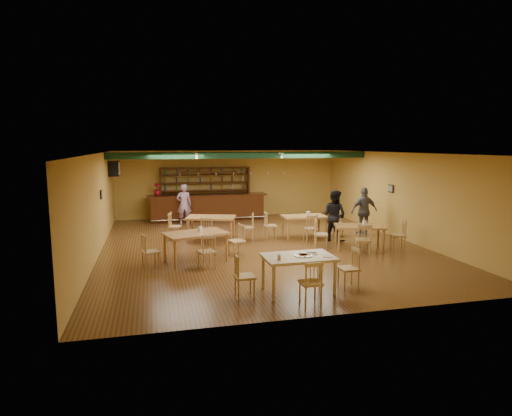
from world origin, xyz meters
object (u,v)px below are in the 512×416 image
object	(u,v)px
dining_table_d	(359,237)
patron_right_a	(334,215)
patron_bar	(184,204)
dining_table_a	(211,228)
bar_counter	(208,207)
dining_table_c	(196,247)
dining_table_b	(304,226)
near_table	(298,274)

from	to	relation	value
dining_table_d	patron_right_a	size ratio (longest dim) A/B	0.86
patron_bar	dining_table_a	bearing A→B (deg)	101.63
dining_table_d	bar_counter	bearing A→B (deg)	139.16
dining_table_a	patron_right_a	world-z (taller)	patron_right_a
dining_table_c	patron_right_a	world-z (taller)	patron_right_a
dining_table_d	patron_bar	bearing A→B (deg)	149.49
bar_counter	dining_table_b	world-z (taller)	bar_counter
dining_table_a	dining_table_b	size ratio (longest dim) A/B	1.06
near_table	patron_right_a	distance (m)	5.51
dining_table_a	dining_table_d	xyz separation A→B (m)	(4.36, -2.38, -0.03)
dining_table_b	patron_right_a	size ratio (longest dim) A/B	0.88
dining_table_c	patron_bar	size ratio (longest dim) A/B	0.99
dining_table_a	dining_table_b	world-z (taller)	dining_table_a
near_table	bar_counter	bearing A→B (deg)	93.88
patron_right_a	dining_table_a	bearing A→B (deg)	44.85
dining_table_a	near_table	size ratio (longest dim) A/B	1.06
dining_table_b	near_table	world-z (taller)	near_table
dining_table_c	patron_bar	world-z (taller)	patron_bar
dining_table_d	patron_bar	distance (m)	7.50
bar_counter	dining_table_c	world-z (taller)	bar_counter
bar_counter	dining_table_c	bearing A→B (deg)	-100.06
dining_table_b	dining_table_d	distance (m)	2.35
dining_table_a	patron_right_a	distance (m)	4.25
dining_table_c	patron_right_a	xyz separation A→B (m)	(4.87, 1.59, 0.46)
dining_table_d	near_table	distance (m)	4.64
dining_table_c	dining_table_d	size ratio (longest dim) A/B	1.11
bar_counter	patron_right_a	xyz separation A→B (m)	(3.69, -5.07, 0.31)
dining_table_c	patron_bar	distance (m)	5.85
bar_counter	patron_right_a	size ratio (longest dim) A/B	2.93
patron_bar	patron_right_a	xyz separation A→B (m)	(4.76, -4.25, 0.03)
dining_table_a	patron_bar	distance (m)	3.26
dining_table_b	dining_table_a	bearing A→B (deg)	177.36
dining_table_b	patron_bar	bearing A→B (deg)	141.44
dining_table_b	dining_table_d	world-z (taller)	dining_table_b
dining_table_d	patron_bar	size ratio (longest dim) A/B	0.90
dining_table_a	patron_right_a	size ratio (longest dim) A/B	0.93
dining_table_c	dining_table_d	world-z (taller)	dining_table_c
dining_table_c	patron_right_a	size ratio (longest dim) A/B	0.96
dining_table_b	dining_table_c	bearing A→B (deg)	-147.12
patron_bar	dining_table_b	bearing A→B (deg)	138.37
dining_table_a	dining_table_c	size ratio (longest dim) A/B	0.97
dining_table_b	near_table	distance (m)	5.85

